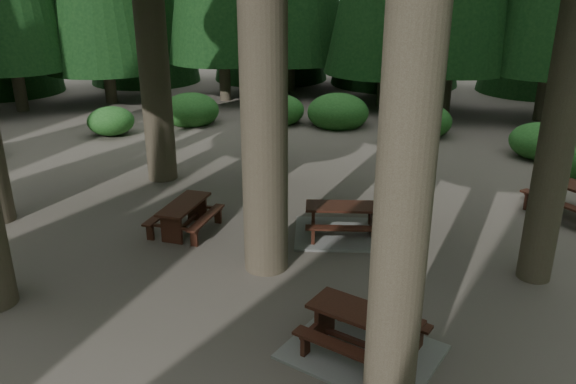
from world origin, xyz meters
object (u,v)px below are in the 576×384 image
at_px(picnic_table_c, 343,225).
at_px(picnic_table_d, 572,194).
at_px(picnic_table_a, 363,340).
at_px(picnic_table_b, 184,213).

distance_m(picnic_table_c, picnic_table_d, 5.58).
height_order(picnic_table_c, picnic_table_d, picnic_table_d).
bearing_deg(picnic_table_a, picnic_table_b, 162.46).
bearing_deg(picnic_table_b, picnic_table_c, -76.39).
xyz_separation_m(picnic_table_b, picnic_table_d, (7.63, 4.70, 0.06)).
bearing_deg(picnic_table_b, picnic_table_d, -67.15).
relative_size(picnic_table_a, picnic_table_b, 1.37).
height_order(picnic_table_a, picnic_table_b, picnic_table_a).
height_order(picnic_table_b, picnic_table_d, picnic_table_d).
relative_size(picnic_table_c, picnic_table_d, 1.13).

